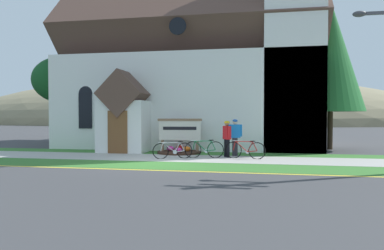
{
  "coord_description": "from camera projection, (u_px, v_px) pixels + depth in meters",
  "views": [
    {
      "loc": [
        4.14,
        -13.67,
        1.89
      ],
      "look_at": [
        1.06,
        2.91,
        1.41
      ],
      "focal_mm": 33.44,
      "sensor_mm": 36.0,
      "label": 1
    }
  ],
  "objects": [
    {
      "name": "cyclist_in_red_jersey",
      "position": [
        227.0,
        136.0,
        15.88
      ],
      "size": [
        0.41,
        0.69,
        1.63
      ],
      "color": "black",
      "rests_on": "ground"
    },
    {
      "name": "roadside_conifer",
      "position": [
        331.0,
        57.0,
        19.43
      ],
      "size": [
        3.61,
        3.61,
        8.01
      ],
      "color": "#3D2D1E",
      "rests_on": "ground"
    },
    {
      "name": "flower_bed",
      "position": [
        179.0,
        152.0,
        17.57
      ],
      "size": [
        2.12,
        2.12,
        0.34
      ],
      "color": "#382319",
      "rests_on": "ground"
    },
    {
      "name": "curb_paint_stripe",
      "position": [
        137.0,
        170.0,
        12.28
      ],
      "size": [
        28.0,
        0.16,
        0.01
      ],
      "primitive_type": "cube",
      "color": "yellow",
      "rests_on": "ground"
    },
    {
      "name": "church_lawn",
      "position": [
        174.0,
        153.0,
        17.74
      ],
      "size": [
        24.0,
        1.59,
        0.01
      ],
      "primitive_type": "cube",
      "color": "#38722D",
      "rests_on": "ground"
    },
    {
      "name": "sidewalk_slab",
      "position": [
        164.0,
        158.0,
        15.71
      ],
      "size": [
        32.0,
        2.55,
        0.01
      ],
      "primitive_type": "cube",
      "color": "#A8A59E",
      "rests_on": "ground"
    },
    {
      "name": "ground",
      "position": [
        175.0,
        152.0,
        18.18
      ],
      "size": [
        140.0,
        140.0,
        0.0
      ],
      "primitive_type": "plane",
      "color": "#3D3D3F"
    },
    {
      "name": "yard_deciduous_tree",
      "position": [
        63.0,
        80.0,
        22.61
      ],
      "size": [
        3.73,
        3.73,
        5.55
      ],
      "color": "#3D2D1E",
      "rests_on": "ground"
    },
    {
      "name": "bicycle_yellow",
      "position": [
        173.0,
        150.0,
        15.44
      ],
      "size": [
        1.62,
        0.7,
        0.77
      ],
      "color": "black",
      "rests_on": "ground"
    },
    {
      "name": "church_sign",
      "position": [
        180.0,
        130.0,
        17.73
      ],
      "size": [
        2.22,
        0.26,
        1.71
      ],
      "color": "#7F6047",
      "rests_on": "ground"
    },
    {
      "name": "cyclist_in_green_jersey",
      "position": [
        235.0,
        134.0,
        16.4
      ],
      "size": [
        0.64,
        0.38,
        1.69
      ],
      "color": "#2D2D33",
      "rests_on": "ground"
    },
    {
      "name": "bicycle_green",
      "position": [
        204.0,
        149.0,
        15.73
      ],
      "size": [
        1.72,
        0.32,
        0.82
      ],
      "color": "black",
      "rests_on": "ground"
    },
    {
      "name": "church_building",
      "position": [
        200.0,
        66.0,
        22.72
      ],
      "size": [
        15.19,
        11.45,
        14.66
      ],
      "color": "white",
      "rests_on": "ground"
    },
    {
      "name": "grass_verge",
      "position": [
        148.0,
        165.0,
        13.44
      ],
      "size": [
        32.0,
        2.06,
        0.01
      ],
      "primitive_type": "cube",
      "color": "#38722D",
      "rests_on": "ground"
    },
    {
      "name": "bicycle_red",
      "position": [
        245.0,
        150.0,
        15.44
      ],
      "size": [
        1.76,
        0.35,
        0.81
      ],
      "color": "black",
      "rests_on": "ground"
    },
    {
      "name": "distant_hill",
      "position": [
        184.0,
        123.0,
        78.88
      ],
      "size": [
        106.45,
        47.87,
        20.15
      ],
      "primitive_type": "ellipsoid",
      "color": "#847A5B",
      "rests_on": "ground"
    }
  ]
}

